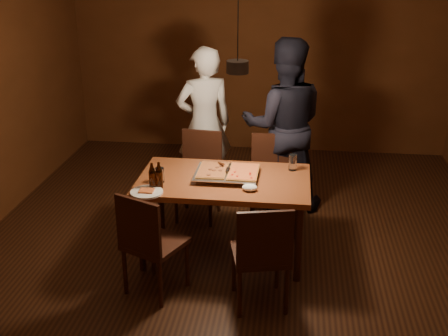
# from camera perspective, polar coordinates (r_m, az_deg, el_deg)

# --- Properties ---
(room_shell) EXTENTS (6.00, 6.00, 6.00)m
(room_shell) POSITION_cam_1_polar(r_m,az_deg,el_deg) (4.64, 1.35, 5.99)
(room_shell) COLOR #3B1F10
(room_shell) RESTS_ON ground
(dining_table) EXTENTS (1.50, 0.90, 0.75)m
(dining_table) POSITION_cam_1_polar(r_m,az_deg,el_deg) (4.95, 0.00, -1.87)
(dining_table) COLOR brown
(dining_table) RESTS_ON floor
(chair_far_left) EXTENTS (0.46, 0.46, 0.49)m
(chair_far_left) POSITION_cam_1_polar(r_m,az_deg,el_deg) (5.78, -2.49, 0.17)
(chair_far_left) COLOR #38190F
(chair_far_left) RESTS_ON floor
(chair_far_right) EXTENTS (0.43, 0.43, 0.49)m
(chair_far_right) POSITION_cam_1_polar(r_m,az_deg,el_deg) (5.68, 4.84, -0.27)
(chair_far_right) COLOR #38190F
(chair_far_right) RESTS_ON floor
(chair_near_left) EXTENTS (0.56, 0.56, 0.49)m
(chair_near_left) POSITION_cam_1_polar(r_m,az_deg,el_deg) (4.46, -7.75, -6.88)
(chair_near_left) COLOR #38190F
(chair_near_left) RESTS_ON floor
(chair_near_right) EXTENTS (0.50, 0.50, 0.49)m
(chair_near_right) POSITION_cam_1_polar(r_m,az_deg,el_deg) (4.27, 3.90, -8.12)
(chair_near_right) COLOR #38190F
(chair_near_right) RESTS_ON floor
(pizza_tray) EXTENTS (0.57, 0.47, 0.05)m
(pizza_tray) POSITION_cam_1_polar(r_m,az_deg,el_deg) (4.94, 0.26, -0.69)
(pizza_tray) COLOR silver
(pizza_tray) RESTS_ON dining_table
(pizza_meat) EXTENTS (0.25, 0.40, 0.02)m
(pizza_meat) POSITION_cam_1_polar(r_m,az_deg,el_deg) (4.96, -1.16, -0.20)
(pizza_meat) COLOR maroon
(pizza_meat) RESTS_ON pizza_tray
(pizza_cheese) EXTENTS (0.27, 0.42, 0.02)m
(pizza_cheese) POSITION_cam_1_polar(r_m,az_deg,el_deg) (4.92, 1.98, -0.37)
(pizza_cheese) COLOR gold
(pizza_cheese) RESTS_ON pizza_tray
(spatula) EXTENTS (0.20, 0.25, 0.04)m
(spatula) POSITION_cam_1_polar(r_m,az_deg,el_deg) (4.95, 0.23, -0.16)
(spatula) COLOR silver
(spatula) RESTS_ON pizza_tray
(beer_bottle_a) EXTENTS (0.06, 0.06, 0.22)m
(beer_bottle_a) POSITION_cam_1_polar(r_m,az_deg,el_deg) (4.73, -7.31, -0.78)
(beer_bottle_a) COLOR black
(beer_bottle_a) RESTS_ON dining_table
(beer_bottle_b) EXTENTS (0.06, 0.06, 0.23)m
(beer_bottle_b) POSITION_cam_1_polar(r_m,az_deg,el_deg) (4.73, -6.61, -0.72)
(beer_bottle_b) COLOR black
(beer_bottle_b) RESTS_ON dining_table
(water_glass_left) EXTENTS (0.08, 0.08, 0.13)m
(water_glass_left) POSITION_cam_1_polar(r_m,az_deg,el_deg) (4.86, -6.56, -0.73)
(water_glass_left) COLOR silver
(water_glass_left) RESTS_ON dining_table
(water_glass_right) EXTENTS (0.07, 0.07, 0.15)m
(water_glass_right) POSITION_cam_1_polar(r_m,az_deg,el_deg) (5.12, 6.99, 0.57)
(water_glass_right) COLOR silver
(water_glass_right) RESTS_ON dining_table
(plate_slice) EXTENTS (0.27, 0.27, 0.03)m
(plate_slice) POSITION_cam_1_polar(r_m,az_deg,el_deg) (4.68, -7.86, -2.43)
(plate_slice) COLOR white
(plate_slice) RESTS_ON dining_table
(napkin) EXTENTS (0.13, 0.10, 0.05)m
(napkin) POSITION_cam_1_polar(r_m,az_deg,el_deg) (4.68, 2.63, -2.00)
(napkin) COLOR white
(napkin) RESTS_ON dining_table
(diner_white) EXTENTS (0.73, 0.62, 1.69)m
(diner_white) POSITION_cam_1_polar(r_m,az_deg,el_deg) (6.12, -2.01, 4.48)
(diner_white) COLOR white
(diner_white) RESTS_ON floor
(diner_dark) EXTENTS (0.94, 0.77, 1.82)m
(diner_dark) POSITION_cam_1_polar(r_m,az_deg,el_deg) (5.89, 6.08, 4.33)
(diner_dark) COLOR black
(diner_dark) RESTS_ON floor
(pendant_lamp) EXTENTS (0.18, 0.18, 1.10)m
(pendant_lamp) POSITION_cam_1_polar(r_m,az_deg,el_deg) (4.56, 1.39, 10.36)
(pendant_lamp) COLOR black
(pendant_lamp) RESTS_ON ceiling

